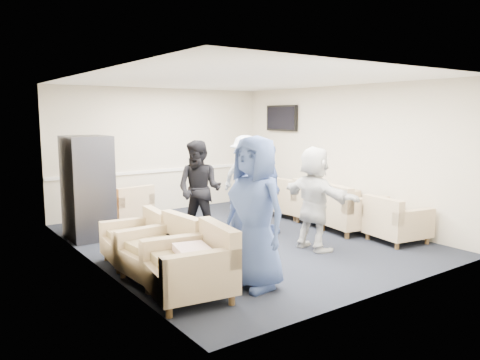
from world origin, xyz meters
TOP-DOWN VIEW (x-y plane):
  - floor at (0.00, 0.00)m, footprint 6.00×6.00m
  - ceiling at (0.00, 0.00)m, footprint 6.00×6.00m
  - back_wall at (0.00, 3.00)m, footprint 5.00×0.02m
  - front_wall at (0.00, -3.00)m, footprint 5.00×0.02m
  - left_wall at (-2.50, 0.00)m, footprint 0.02×6.00m
  - right_wall at (2.50, 0.00)m, footprint 0.02×6.00m
  - chair_rail at (0.00, 2.98)m, footprint 4.98×0.04m
  - tv at (2.44, 1.80)m, footprint 0.10×1.00m
  - armchair_left_near at (-1.97, -1.82)m, footprint 1.04×1.04m
  - armchair_left_mid at (-1.96, -0.99)m, footprint 0.91×0.91m
  - armchair_left_far at (-1.96, -0.18)m, footprint 0.87×0.87m
  - armchair_right_near at (2.00, -1.66)m, footprint 0.94×0.94m
  - armchair_right_midnear at (1.89, -0.73)m, footprint 1.09×1.09m
  - armchair_right_midfar at (1.94, -0.05)m, footprint 1.01×1.01m
  - armchair_right_far at (1.94, 0.84)m, footprint 0.94×0.94m
  - armchair_corner at (-1.08, 2.33)m, footprint 0.90×0.90m
  - vending_machine at (-2.09, 1.58)m, footprint 0.72×0.84m
  - backpack at (-1.71, -0.73)m, footprint 0.34×0.27m
  - pillow at (-1.98, -1.81)m, footprint 0.47×0.56m
  - person_front_left at (-1.17, -1.94)m, footprint 0.75×1.01m
  - person_mid_left at (-0.67, -0.98)m, footprint 0.51×0.68m
  - person_back_left at (-0.54, 0.47)m, footprint 1.00×1.04m
  - person_back_right at (0.98, 1.20)m, footprint 0.92×1.24m
  - person_mid_right at (0.67, 0.09)m, footprint 0.68×1.03m
  - person_front_right at (0.59, -1.17)m, footprint 0.51×1.53m

SIDE VIEW (x-z plane):
  - floor at x=0.00m, z-range 0.00..0.00m
  - backpack at x=-1.71m, z-range 0.01..0.53m
  - armchair_corner at x=-1.08m, z-range 0.00..0.63m
  - armchair_left_far at x=-1.96m, z-range 0.00..0.64m
  - armchair_right_near at x=2.00m, z-range 0.00..0.66m
  - armchair_left_mid at x=-1.96m, z-range 0.00..0.69m
  - armchair_right_far at x=1.94m, z-range 0.00..0.70m
  - armchair_left_near at x=-1.97m, z-range 0.00..0.73m
  - armchair_right_midfar at x=1.94m, z-range 0.00..0.75m
  - armchair_right_midnear at x=1.89m, z-range 0.00..0.75m
  - pillow at x=-1.98m, z-range 0.48..0.62m
  - person_mid_right at x=0.67m, z-range 0.00..1.63m
  - person_front_right at x=0.59m, z-range 0.00..1.65m
  - person_back_left at x=-0.54m, z-range 0.00..1.70m
  - person_mid_left at x=-0.67m, z-range 0.00..1.70m
  - person_back_right at x=0.98m, z-range 0.00..1.72m
  - vending_machine at x=-2.09m, z-range 0.00..1.78m
  - chair_rail at x=0.00m, z-range 0.87..0.93m
  - person_front_left at x=-1.17m, z-range 0.00..1.89m
  - back_wall at x=0.00m, z-range 0.00..2.70m
  - front_wall at x=0.00m, z-range 0.00..2.70m
  - left_wall at x=-2.50m, z-range 0.00..2.70m
  - right_wall at x=2.50m, z-range 0.00..2.70m
  - tv at x=2.44m, z-range 1.76..2.34m
  - ceiling at x=0.00m, z-range 2.70..2.70m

